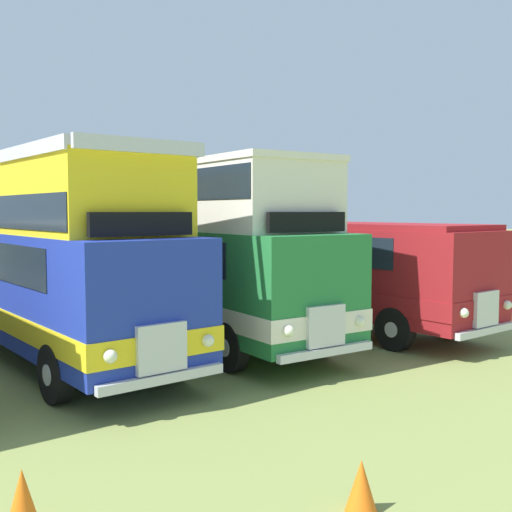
{
  "coord_description": "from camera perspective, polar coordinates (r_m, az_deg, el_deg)",
  "views": [
    {
      "loc": [
        -4.28,
        -13.69,
        3.32
      ],
      "look_at": [
        5.75,
        -0.03,
        2.06
      ],
      "focal_mm": 42.53,
      "sensor_mm": 36.0,
      "label": 1
    }
  ],
  "objects": [
    {
      "name": "cone_near_end",
      "position": [
        7.22,
        9.88,
        -20.53
      ],
      "size": [
        0.36,
        0.36,
        0.59
      ],
      "primitive_type": "cone",
      "color": "orange",
      "rests_on": "ground"
    },
    {
      "name": "bus_fourth_in_row",
      "position": [
        16.29,
        -6.08,
        1.26
      ],
      "size": [
        3.03,
        11.03,
        4.49
      ],
      "color": "#237538",
      "rests_on": "ground"
    },
    {
      "name": "ground_plane",
      "position": [
        14.72,
        -18.66,
        -8.99
      ],
      "size": [
        200.0,
        200.0,
        0.0
      ],
      "primitive_type": "plane",
      "color": "olive"
    },
    {
      "name": "cone_mid_row",
      "position": [
        7.2,
        -21.12,
        -20.57
      ],
      "size": [
        0.36,
        0.36,
        0.65
      ],
      "primitive_type": "cone",
      "color": "orange",
      "rests_on": "ground"
    },
    {
      "name": "bus_third_in_row",
      "position": [
        14.61,
        -19.18,
        0.25
      ],
      "size": [
        2.96,
        10.4,
        4.52
      ],
      "color": "#1E339E",
      "rests_on": "ground"
    },
    {
      "name": "bus_fifth_in_row",
      "position": [
        18.1,
        5.72,
        -0.71
      ],
      "size": [
        2.95,
        11.08,
        2.99
      ],
      "color": "maroon",
      "rests_on": "ground"
    }
  ]
}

